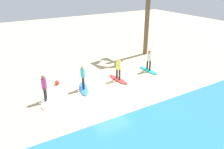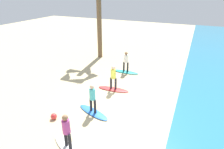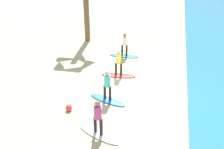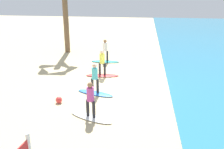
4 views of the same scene
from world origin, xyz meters
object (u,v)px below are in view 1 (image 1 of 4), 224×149
Objects in this scene: surfboard_teal at (148,70)px; surfer_white at (44,86)px; surfer_teal at (149,59)px; beach_ball at (57,82)px; surfboard_white at (46,100)px; surfer_red at (118,67)px; surfboard_blue at (84,88)px; surfboard_red at (118,79)px; surfer_blue at (83,75)px.

surfer_white reaches higher than surfboard_teal.
surfer_teal is 7.31m from beach_ball.
surfer_teal is 8.55m from surfboard_white.
surfer_red is 5.53m from surfboard_white.
surfer_white is (8.47, 0.59, 0.00)m from surfer_teal.
surfer_white is at bearing -86.93° from surfboard_teal.
surfer_teal is at bearing 116.39° from surfboard_white.
surfboard_teal and surfboard_blue have the same top height.
surfboard_red is 6.48× the size of beach_ball.
surfer_red and surfer_blue have the same top height.
surfer_red is 1.00× the size of surfer_white.
surfboard_red is 5.53m from surfer_white.
beach_ball is at bearing 167.31° from surfboard_white.
surfboard_blue is 1.28× the size of surfer_white.
surfboard_blue is (2.80, 0.04, -0.99)m from surfer_red.
surfboard_white is 2.33m from beach_ball.
surfer_red is (0.00, 0.00, 0.99)m from surfboard_red.
beach_ball is at bearing -20.96° from surfer_red.
surfboard_white is (8.47, 0.59, -0.99)m from surfer_teal.
surfer_teal is 5.06× the size of beach_ball.
surfboard_blue is (2.80, 0.04, 0.00)m from surfboard_red.
surfboard_red and surfboard_white have the same top height.
surfboard_white is at bearing 3.53° from surfer_red.
surfer_teal is at bearing 110.83° from surfboard_blue.
surfer_teal and surfer_red have the same top height.
surfboard_teal is 7.26m from beach_ball.
surfboard_teal is at bearing -176.04° from surfer_white.
surfboard_teal is 1.28× the size of surfer_red.
beach_ball reaches higher than surfboard_blue.
surfer_teal is 8.49m from surfer_white.
surfboard_white is at bearing 54.88° from beach_ball.
surfer_blue and surfer_white have the same top height.
surfer_red is at bearing -86.15° from surfboard_teal.
surfer_white is at bearing 54.88° from beach_ball.
surfboard_red is 1.28× the size of surfer_red.
surfboard_teal is 1.28× the size of surfer_teal.
beach_ball reaches higher than surfboard_red.
beach_ball is (4.09, -1.57, -0.87)m from surfer_red.
surfer_white is 2.48m from beach_ball.
surfboard_white is at bearing -91.32° from surfboard_red.
beach_ball reaches higher than surfboard_white.
surfboard_blue is 6.48× the size of beach_ball.
surfer_white is (2.63, 0.29, 0.99)m from surfboard_blue.
surfboard_teal is at bearing -177.13° from surfer_blue.
surfboard_white is 0.99m from surfer_white.
surfer_white is (8.47, 0.59, 0.99)m from surfboard_teal.
surfboard_white is 1.28× the size of surfer_white.
surfboard_red is 4.38m from beach_ball.
surfer_white reaches higher than surfboard_red.
surfer_blue is (5.84, 0.29, 0.99)m from surfboard_teal.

